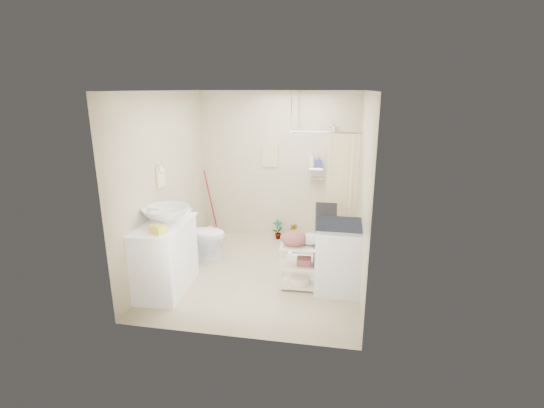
{
  "coord_description": "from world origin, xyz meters",
  "views": [
    {
      "loc": [
        1.09,
        -5.22,
        2.62
      ],
      "look_at": [
        0.12,
        0.25,
        1.0
      ],
      "focal_mm": 26.0,
      "sensor_mm": 36.0,
      "label": 1
    }
  ],
  "objects_px": {
    "vanity": "(165,257)",
    "washing_machine": "(340,257)",
    "toilet": "(202,235)",
    "laundry_rack": "(301,262)"
  },
  "relations": [
    {
      "from": "toilet",
      "to": "washing_machine",
      "type": "bearing_deg",
      "value": -107.62
    },
    {
      "from": "washing_machine",
      "to": "vanity",
      "type": "bearing_deg",
      "value": -169.15
    },
    {
      "from": "toilet",
      "to": "vanity",
      "type": "bearing_deg",
      "value": 172.34
    },
    {
      "from": "laundry_rack",
      "to": "vanity",
      "type": "bearing_deg",
      "value": -170.51
    },
    {
      "from": "vanity",
      "to": "toilet",
      "type": "xyz_separation_m",
      "value": [
        0.12,
        1.07,
        -0.08
      ]
    },
    {
      "from": "vanity",
      "to": "washing_machine",
      "type": "xyz_separation_m",
      "value": [
        2.3,
        0.43,
        -0.01
      ]
    },
    {
      "from": "washing_machine",
      "to": "laundry_rack",
      "type": "distance_m",
      "value": 0.54
    },
    {
      "from": "toilet",
      "to": "laundry_rack",
      "type": "distance_m",
      "value": 1.8
    },
    {
      "from": "vanity",
      "to": "laundry_rack",
      "type": "distance_m",
      "value": 1.82
    },
    {
      "from": "vanity",
      "to": "washing_machine",
      "type": "relative_size",
      "value": 1.15
    }
  ]
}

